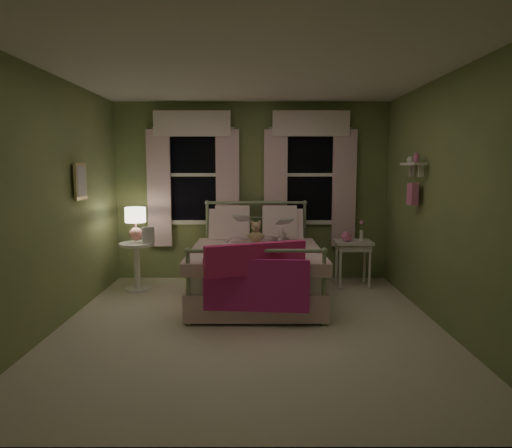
{
  "coord_description": "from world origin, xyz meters",
  "views": [
    {
      "loc": [
        0.06,
        -4.64,
        1.66
      ],
      "look_at": [
        0.06,
        0.66,
        1.0
      ],
      "focal_mm": 32.0,
      "sensor_mm": 36.0,
      "label": 1
    }
  ],
  "objects_px": {
    "teddy_bear": "(256,234)",
    "nightstand_right": "(353,248)",
    "child_right": "(277,220)",
    "nightstand_left": "(137,260)",
    "child_left": "(235,222)",
    "bed": "(256,269)",
    "table_lamp": "(135,220)"
  },
  "relations": [
    {
      "from": "bed",
      "to": "nightstand_left",
      "type": "distance_m",
      "value": 1.66
    },
    {
      "from": "teddy_bear",
      "to": "nightstand_right",
      "type": "relative_size",
      "value": 0.47
    },
    {
      "from": "child_right",
      "to": "teddy_bear",
      "type": "bearing_deg",
      "value": 54.05
    },
    {
      "from": "child_right",
      "to": "nightstand_left",
      "type": "bearing_deg",
      "value": 25.09
    },
    {
      "from": "child_right",
      "to": "nightstand_right",
      "type": "height_order",
      "value": "child_right"
    },
    {
      "from": "teddy_bear",
      "to": "nightstand_left",
      "type": "distance_m",
      "value": 1.66
    },
    {
      "from": "bed",
      "to": "teddy_bear",
      "type": "bearing_deg",
      "value": 90.0
    },
    {
      "from": "child_right",
      "to": "nightstand_right",
      "type": "relative_size",
      "value": 1.23
    },
    {
      "from": "nightstand_left",
      "to": "nightstand_right",
      "type": "distance_m",
      "value": 2.97
    },
    {
      "from": "child_right",
      "to": "bed",
      "type": "bearing_deg",
      "value": 80.95
    },
    {
      "from": "teddy_bear",
      "to": "nightstand_right",
      "type": "distance_m",
      "value": 1.41
    },
    {
      "from": "child_left",
      "to": "teddy_bear",
      "type": "relative_size",
      "value": 2.36
    },
    {
      "from": "bed",
      "to": "teddy_bear",
      "type": "distance_m",
      "value": 0.49
    },
    {
      "from": "child_right",
      "to": "table_lamp",
      "type": "height_order",
      "value": "child_right"
    },
    {
      "from": "nightstand_left",
      "to": "nightstand_right",
      "type": "relative_size",
      "value": 1.02
    },
    {
      "from": "child_left",
      "to": "teddy_bear",
      "type": "xyz_separation_m",
      "value": [
        0.28,
        -0.16,
        -0.14
      ]
    },
    {
      "from": "teddy_bear",
      "to": "nightstand_left",
      "type": "height_order",
      "value": "teddy_bear"
    },
    {
      "from": "table_lamp",
      "to": "bed",
      "type": "bearing_deg",
      "value": -14.05
    },
    {
      "from": "bed",
      "to": "child_right",
      "type": "relative_size",
      "value": 2.58
    },
    {
      "from": "child_left",
      "to": "table_lamp",
      "type": "distance_m",
      "value": 1.33
    },
    {
      "from": "teddy_bear",
      "to": "table_lamp",
      "type": "xyz_separation_m",
      "value": [
        -1.61,
        0.14,
        0.16
      ]
    },
    {
      "from": "nightstand_right",
      "to": "nightstand_left",
      "type": "bearing_deg",
      "value": -176.61
    },
    {
      "from": "nightstand_left",
      "to": "table_lamp",
      "type": "relative_size",
      "value": 1.44
    },
    {
      "from": "child_left",
      "to": "child_right",
      "type": "xyz_separation_m",
      "value": [
        0.56,
        0.0,
        0.04
      ]
    },
    {
      "from": "bed",
      "to": "child_right",
      "type": "xyz_separation_m",
      "value": [
        0.28,
        0.42,
        0.58
      ]
    },
    {
      "from": "teddy_bear",
      "to": "nightstand_right",
      "type": "bearing_deg",
      "value": 13.18
    },
    {
      "from": "child_right",
      "to": "nightstand_left",
      "type": "height_order",
      "value": "child_right"
    },
    {
      "from": "child_left",
      "to": "nightstand_left",
      "type": "xyz_separation_m",
      "value": [
        -1.33,
        -0.02,
        -0.51
      ]
    },
    {
      "from": "table_lamp",
      "to": "child_right",
      "type": "bearing_deg",
      "value": 0.54
    },
    {
      "from": "nightstand_left",
      "to": "nightstand_right",
      "type": "xyz_separation_m",
      "value": [
        2.96,
        0.18,
        0.13
      ]
    },
    {
      "from": "teddy_bear",
      "to": "table_lamp",
      "type": "height_order",
      "value": "table_lamp"
    },
    {
      "from": "child_left",
      "to": "nightstand_right",
      "type": "xyz_separation_m",
      "value": [
        1.63,
        0.16,
        -0.38
      ]
    }
  ]
}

